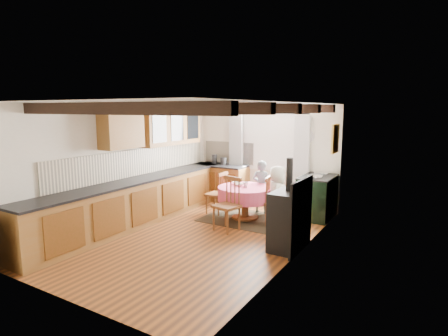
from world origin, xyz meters
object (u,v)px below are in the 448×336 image
Objects in this scene: chair_right at (276,201)px; cup at (246,184)px; dining_table at (245,203)px; cast_iron_stove at (289,204)px; child_right at (277,195)px; chair_near at (227,204)px; chair_left at (216,193)px; child_far at (261,187)px; aga_range at (317,196)px.

cup is at bearing 77.81° from chair_right.
dining_table is 1.80m from cast_iron_stove.
cast_iron_stove is 1.28× the size of child_right.
chair_left is (-0.78, 0.88, -0.04)m from chair_near.
chair_left is at bearing 75.49° from child_right.
child_far is 0.61m from cup.
child_far is (0.07, 1.41, 0.08)m from chair_near.
aga_range is 0.84× the size of child_far.
cast_iron_stove is at bearing -38.66° from dining_table.
dining_table is 1.12× the size of chair_near.
chair_near is at bearing -125.41° from aga_range.
chair_right reaches higher than chair_left.
cup is (-0.70, 0.02, 0.26)m from chair_right.
chair_near is 1.17m from chair_left.
chair_right is at bearing 121.51° from cast_iron_stove.
child_far is at bearing 122.14° from chair_left.
child_far is at bearing 34.62° from chair_right.
chair_right is 0.86m from child_far.
cup is (0.75, -0.04, 0.27)m from chair_left.
child_far is (-1.16, -0.32, 0.13)m from aga_range.
dining_table is at bearing 78.74° from chair_right.
cast_iron_stove is at bearing -86.86° from aga_range.
dining_table is 0.40m from cup.
dining_table is 0.76m from chair_left.
chair_near is 1.42m from child_far.
aga_range is 1.04m from child_right.
aga_range is 1.57m from cup.
chair_left is at bearing -156.99° from aga_range.
child_far is 1.00× the size of child_right.
chair_near is 9.28× the size of cup.
cast_iron_stove is at bearing -159.21° from chair_right.
cup is at bearing 141.03° from cast_iron_stove.
cup is at bearing 85.30° from dining_table.
chair_near reaches higher than dining_table.
child_right is at bearing 88.91° from chair_left.
chair_right is at bearing 135.72° from child_far.
chair_left is 1.45m from child_right.
child_far is (0.10, 0.59, 0.25)m from dining_table.
chair_right is 0.64× the size of cast_iron_stove.
chair_left is at bearing 176.63° from cup.
cup is (-0.03, 0.83, 0.23)m from chair_near.
aga_range is 1.21m from child_far.
cast_iron_stove is 1.28× the size of child_far.
child_far reaches higher than dining_table.
dining_table is at bearing 141.34° from cast_iron_stove.
chair_near reaches higher than aga_range.
cast_iron_stove is at bearing 0.62° from chair_near.
cast_iron_stove is at bearing -163.12° from child_right.
cast_iron_stove is 1.76m from cup.
chair_near is 1.09× the size of chair_left.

